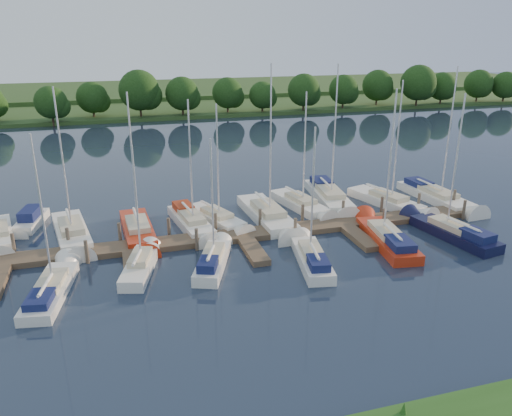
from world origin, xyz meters
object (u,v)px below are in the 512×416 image
object	(u,v)px
sailboat_n_5	(218,219)
sailboat_s_2	(213,262)
dock	(245,239)
motorboat	(31,222)

from	to	relation	value
sailboat_n_5	sailboat_s_2	distance (m)	7.81
dock	motorboat	distance (m)	16.96
sailboat_n_5	motorboat	bearing A→B (deg)	-33.90
dock	motorboat	xyz separation A→B (m)	(-15.20, 7.52, 0.15)
dock	sailboat_n_5	world-z (taller)	sailboat_n_5
dock	motorboat	bearing A→B (deg)	153.68
dock	sailboat_s_2	distance (m)	4.56
sailboat_n_5	sailboat_s_2	xyz separation A→B (m)	(-1.93, -7.57, 0.07)
motorboat	sailboat_s_2	bearing A→B (deg)	149.53
dock	sailboat_s_2	xyz separation A→B (m)	(-3.05, -3.39, 0.14)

